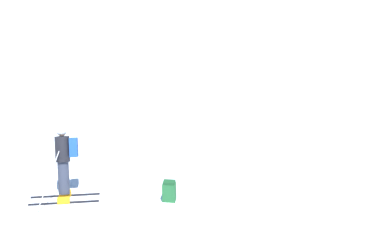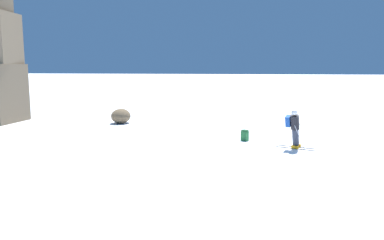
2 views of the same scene
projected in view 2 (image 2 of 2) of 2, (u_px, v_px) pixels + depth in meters
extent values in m
plane|color=white|center=(295.00, 146.00, 15.92)|extent=(300.00, 300.00, 0.00)
cube|color=black|center=(295.00, 149.00, 15.35)|extent=(0.64, 1.54, 0.01)
cube|color=black|center=(297.00, 147.00, 15.66)|extent=(0.64, 1.54, 0.01)
cube|color=orange|center=(295.00, 147.00, 15.34)|extent=(0.23, 0.31, 0.12)
cube|color=orange|center=(297.00, 145.00, 15.65)|extent=(0.23, 0.31, 0.12)
cylinder|color=#2D3342|center=(296.00, 137.00, 15.31)|extent=(0.53, 0.41, 0.80)
cylinder|color=black|center=(295.00, 122.00, 15.04)|extent=(0.59, 0.49, 0.67)
sphere|color=tan|center=(294.00, 113.00, 14.89)|extent=(0.32, 0.29, 0.27)
sphere|color=silver|center=(294.00, 112.00, 14.88)|extent=(0.37, 0.34, 0.31)
cube|color=#194293|center=(288.00, 121.00, 15.16)|extent=(0.44, 0.31, 0.50)
cylinder|color=#B7B7BC|center=(300.00, 139.00, 14.78)|extent=(0.28, 0.47, 1.05)
cylinder|color=#B7B7BC|center=(305.00, 134.00, 15.49)|extent=(0.57, 0.76, 1.18)
cube|color=#236633|center=(245.00, 136.00, 16.99)|extent=(0.35, 0.37, 0.44)
cube|color=#1A4C26|center=(245.00, 131.00, 16.95)|extent=(0.32, 0.33, 0.06)
ellipsoid|color=brown|center=(121.00, 116.00, 22.21)|extent=(1.33, 1.13, 0.86)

